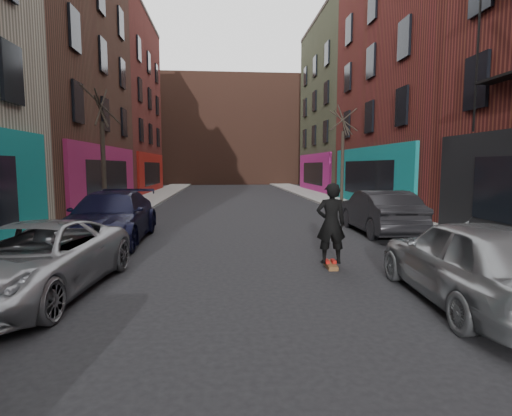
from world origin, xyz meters
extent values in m
cube|color=gray|center=(-6.25, 30.00, 0.07)|extent=(2.50, 84.00, 0.13)
cube|color=gray|center=(6.25, 30.00, 0.07)|extent=(2.50, 84.00, 0.13)
cube|color=#47281E|center=(0.00, 56.00, 7.00)|extent=(40.00, 10.00, 14.00)
imported|color=gray|center=(-4.60, 7.75, 0.68)|extent=(2.69, 5.06, 1.36)
imported|color=black|center=(-4.60, 12.96, 0.80)|extent=(2.29, 5.53, 1.60)
imported|color=gray|center=(3.20, 6.56, 0.78)|extent=(2.13, 4.68, 1.56)
imported|color=black|center=(4.50, 13.92, 0.77)|extent=(1.74, 4.74, 1.55)
cube|color=brown|center=(1.47, 9.33, 0.05)|extent=(0.26, 0.81, 0.10)
imported|color=black|center=(1.47, 9.33, 1.06)|extent=(0.72, 0.50, 1.91)
camera|label=1|loc=(-1.09, 0.17, 2.41)|focal=28.00mm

